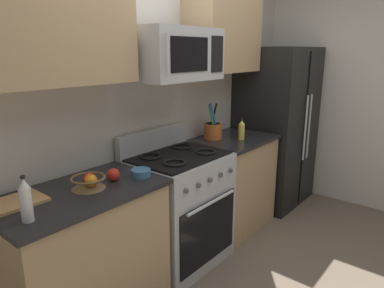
{
  "coord_description": "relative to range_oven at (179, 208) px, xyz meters",
  "views": [
    {
      "loc": [
        -1.95,
        -1.12,
        1.71
      ],
      "look_at": [
        0.02,
        0.5,
        1.03
      ],
      "focal_mm": 32.66,
      "sensor_mm": 36.0,
      "label": 1
    }
  ],
  "objects": [
    {
      "name": "wall_back",
      "position": [
        0.0,
        0.37,
        0.83
      ],
      "size": [
        8.0,
        0.1,
        2.6
      ],
      "primitive_type": "cube",
      "color": "beige",
      "rests_on": "ground"
    },
    {
      "name": "counter_left",
      "position": [
        -0.89,
        -0.0,
        -0.02
      ],
      "size": [
        1.0,
        0.6,
        0.91
      ],
      "color": "tan",
      "rests_on": "ground"
    },
    {
      "name": "range_oven",
      "position": [
        0.0,
        0.0,
        0.0
      ],
      "size": [
        0.76,
        0.64,
        1.09
      ],
      "color": "#B2B5BA",
      "rests_on": "ground"
    },
    {
      "name": "counter_right",
      "position": [
        0.8,
        -0.0,
        -0.02
      ],
      "size": [
        0.81,
        0.6,
        0.91
      ],
      "color": "tan",
      "rests_on": "ground"
    },
    {
      "name": "refrigerator",
      "position": [
        1.65,
        -0.02,
        0.4
      ],
      "size": [
        0.86,
        0.71,
        1.75
      ],
      "color": "black",
      "rests_on": "ground"
    },
    {
      "name": "wall_right",
      "position": [
        2.18,
        -0.62,
        0.83
      ],
      "size": [
        0.1,
        8.0,
        2.6
      ],
      "primitive_type": "cube",
      "color": "beige",
      "rests_on": "ground"
    },
    {
      "name": "microwave",
      "position": [
        -0.0,
        0.03,
        1.21
      ],
      "size": [
        0.71,
        0.44,
        0.37
      ],
      "color": "#B2B5BA"
    },
    {
      "name": "upper_cabinets_left",
      "position": [
        -0.9,
        0.15,
        1.39
      ],
      "size": [
        0.99,
        0.34,
        0.69
      ],
      "color": "tan"
    },
    {
      "name": "upper_cabinets_right",
      "position": [
        0.8,
        0.15,
        1.39
      ],
      "size": [
        0.8,
        0.34,
        0.69
      ],
      "color": "tan"
    },
    {
      "name": "utensil_crock",
      "position": [
        0.65,
        0.14,
        0.52
      ],
      "size": [
        0.17,
        0.17,
        0.34
      ],
      "color": "#D1662D",
      "rests_on": "counter_right"
    },
    {
      "name": "fruit_basket",
      "position": [
        -0.83,
        -0.02,
        0.48
      ],
      "size": [
        0.21,
        0.21,
        0.1
      ],
      "color": "brown",
      "rests_on": "counter_left"
    },
    {
      "name": "apple_loose",
      "position": [
        -0.65,
        -0.02,
        0.48
      ],
      "size": [
        0.08,
        0.08,
        0.08
      ],
      "primitive_type": "sphere",
      "color": "red",
      "rests_on": "counter_left"
    },
    {
      "name": "cutting_board",
      "position": [
        -1.22,
        0.11,
        0.44
      ],
      "size": [
        0.32,
        0.23,
        0.02
      ],
      "primitive_type": "cube",
      "rotation": [
        0.0,
        0.0,
        -0.02
      ],
      "color": "tan",
      "rests_on": "counter_left"
    },
    {
      "name": "bottle_oil",
      "position": [
        0.79,
        -0.09,
        0.53
      ],
      "size": [
        0.06,
        0.06,
        0.2
      ],
      "color": "gold",
      "rests_on": "counter_right"
    },
    {
      "name": "bottle_vinegar",
      "position": [
        -1.26,
        -0.14,
        0.54
      ],
      "size": [
        0.06,
        0.06,
        0.24
      ],
      "color": "silver",
      "rests_on": "counter_left"
    },
    {
      "name": "prep_bowl",
      "position": [
        -0.49,
        -0.1,
        0.46
      ],
      "size": [
        0.13,
        0.13,
        0.05
      ],
      "color": "teal",
      "rests_on": "counter_left"
    }
  ]
}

